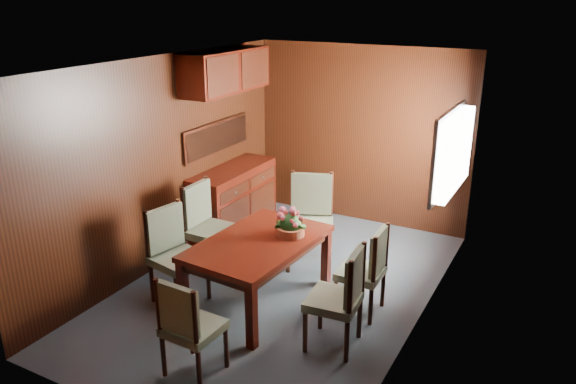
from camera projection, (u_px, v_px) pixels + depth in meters
The scene contains 11 objects.
ground at pixel (280, 288), 6.10m from camera, with size 4.50×4.50×0.00m, color #3E4B55.
room_shell at pixel (286, 134), 5.87m from camera, with size 3.06×4.52×2.41m.
sideboard at pixel (234, 201), 7.34m from camera, with size 0.48×1.40×0.90m, color #350D06.
dining_table at pixel (258, 249), 5.63m from camera, with size 1.04×1.55×0.70m.
chair_left_near at pixel (173, 249), 5.72m from camera, with size 0.55×0.56×1.01m.
chair_left_far at pixel (206, 222), 6.33m from camera, with size 0.48×0.50×1.04m.
chair_right_near at pixel (342, 294), 4.92m from camera, with size 0.49×0.50×0.98m.
chair_right_far at pixel (368, 266), 5.47m from camera, with size 0.43×0.45×0.92m.
chair_head at pixel (187, 323), 4.54m from camera, with size 0.45×0.43×0.92m.
chair_foot at pixel (310, 215), 6.49m from camera, with size 0.66×0.64×1.09m.
flower_centerpiece at pixel (291, 221), 5.67m from camera, with size 0.31×0.31×0.31m.
Camera 1 is at (2.63, -4.71, 3.05)m, focal length 35.00 mm.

